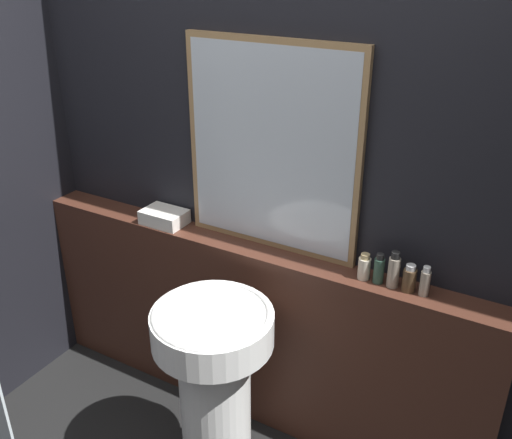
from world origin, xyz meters
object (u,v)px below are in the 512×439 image
object	(u,v)px
pedestal_sink	(215,381)
mirror	(271,149)
body_wash_bottle	(409,279)
hand_soap_bottle	(425,282)
conditioner_bottle	(379,269)
shampoo_bottle	(364,267)
lotion_bottle	(394,271)
towel_stack	(164,217)

from	to	relation	value
pedestal_sink	mirror	size ratio (longest dim) A/B	0.97
body_wash_bottle	hand_soap_bottle	xyz separation A→B (m)	(0.06, 0.00, 0.00)
conditioner_bottle	body_wash_bottle	xyz separation A→B (m)	(0.12, 0.00, -0.01)
shampoo_bottle	conditioner_bottle	distance (m)	0.06
pedestal_sink	body_wash_bottle	distance (m)	0.90
lotion_bottle	hand_soap_bottle	distance (m)	0.13
towel_stack	body_wash_bottle	distance (m)	1.21
mirror	lotion_bottle	xyz separation A→B (m)	(0.59, -0.06, -0.38)
shampoo_bottle	hand_soap_bottle	bearing A→B (deg)	-0.00
towel_stack	conditioner_bottle	distance (m)	1.08
mirror	body_wash_bottle	distance (m)	0.77
mirror	conditioner_bottle	xyz separation A→B (m)	(0.53, -0.06, -0.40)
mirror	body_wash_bottle	bearing A→B (deg)	-5.56
shampoo_bottle	lotion_bottle	size ratio (longest dim) A/B	0.73
pedestal_sink	shampoo_bottle	bearing A→B (deg)	43.32
conditioner_bottle	body_wash_bottle	size ratio (longest dim) A/B	1.12
hand_soap_bottle	pedestal_sink	bearing A→B (deg)	-148.46
shampoo_bottle	body_wash_bottle	distance (m)	0.19
conditioner_bottle	shampoo_bottle	bearing A→B (deg)	180.00
pedestal_sink	lotion_bottle	distance (m)	0.87
towel_stack	conditioner_bottle	world-z (taller)	conditioner_bottle
mirror	towel_stack	bearing A→B (deg)	-173.39
pedestal_sink	shampoo_bottle	xyz separation A→B (m)	(0.46, 0.43, 0.46)
conditioner_bottle	hand_soap_bottle	world-z (taller)	conditioner_bottle
body_wash_bottle	hand_soap_bottle	size ratio (longest dim) A/B	0.92
pedestal_sink	towel_stack	size ratio (longest dim) A/B	4.19
lotion_bottle	body_wash_bottle	xyz separation A→B (m)	(0.06, 0.00, -0.02)
shampoo_bottle	lotion_bottle	world-z (taller)	lotion_bottle
conditioner_bottle	pedestal_sink	bearing A→B (deg)	-140.25
mirror	towel_stack	xyz separation A→B (m)	(-0.55, -0.06, -0.42)
mirror	hand_soap_bottle	xyz separation A→B (m)	(0.72, -0.06, -0.40)
mirror	hand_soap_bottle	bearing A→B (deg)	-5.10
mirror	towel_stack	size ratio (longest dim) A/B	4.32
shampoo_bottle	hand_soap_bottle	size ratio (longest dim) A/B	0.89
mirror	body_wash_bottle	world-z (taller)	mirror
shampoo_bottle	lotion_bottle	bearing A→B (deg)	-0.00
conditioner_bottle	hand_soap_bottle	distance (m)	0.18
conditioner_bottle	body_wash_bottle	world-z (taller)	conditioner_bottle
lotion_bottle	hand_soap_bottle	size ratio (longest dim) A/B	1.23
lotion_bottle	hand_soap_bottle	world-z (taller)	lotion_bottle
towel_stack	body_wash_bottle	bearing A→B (deg)	0.00
shampoo_bottle	hand_soap_bottle	distance (m)	0.25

